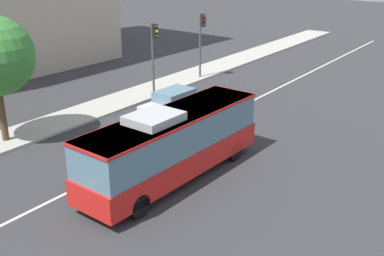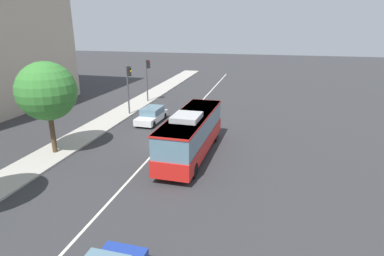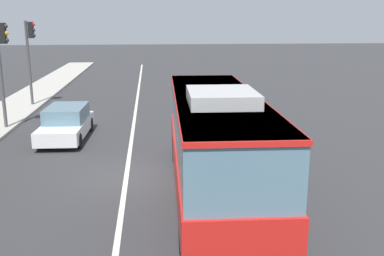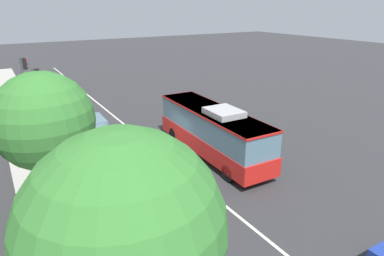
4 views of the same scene
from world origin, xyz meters
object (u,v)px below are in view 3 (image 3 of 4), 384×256
object	(u,v)px
sedan_white	(66,123)
traffic_light_mid_block	(2,57)
transit_bus	(216,138)
traffic_light_near_corner	(30,48)

from	to	relation	value
sedan_white	traffic_light_mid_block	distance (m)	4.65
transit_bus	traffic_light_mid_block	world-z (taller)	traffic_light_mid_block
traffic_light_mid_block	transit_bus	bearing A→B (deg)	-44.36
traffic_light_near_corner	transit_bus	bearing A→B (deg)	-59.37
transit_bus	traffic_light_mid_block	size ratio (longest dim) A/B	1.94
traffic_light_near_corner	traffic_light_mid_block	xyz separation A→B (m)	(-5.96, -0.21, 0.00)
transit_bus	traffic_light_mid_block	distance (m)	12.86
traffic_light_mid_block	traffic_light_near_corner	bearing A→B (deg)	93.47
transit_bus	traffic_light_mid_block	bearing A→B (deg)	45.96
transit_bus	sedan_white	size ratio (longest dim) A/B	2.21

